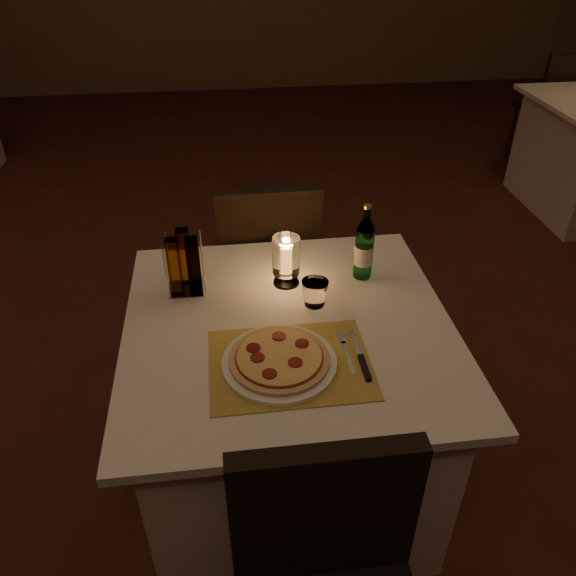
{
  "coord_description": "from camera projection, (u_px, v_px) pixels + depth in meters",
  "views": [
    {
      "loc": [
        0.01,
        -1.63,
        1.81
      ],
      "look_at": [
        0.18,
        -0.28,
        0.86
      ],
      "focal_mm": 35.0,
      "sensor_mm": 36.0,
      "label": 1
    }
  ],
  "objects": [
    {
      "name": "floor",
      "position": [
        238.0,
        422.0,
        2.37
      ],
      "size": [
        8.0,
        10.0,
        0.02
      ],
      "primitive_type": "cube",
      "color": "#471F17",
      "rests_on": "ground"
    },
    {
      "name": "main_table",
      "position": [
        289.0,
        407.0,
        1.92
      ],
      "size": [
        1.0,
        1.0,
        0.74
      ],
      "color": "silver",
      "rests_on": "ground"
    },
    {
      "name": "chair_far",
      "position": [
        267.0,
        256.0,
        2.4
      ],
      "size": [
        0.42,
        0.42,
        0.9
      ],
      "color": "black",
      "rests_on": "ground"
    },
    {
      "name": "placemat",
      "position": [
        290.0,
        364.0,
        1.56
      ],
      "size": [
        0.45,
        0.34,
        0.0
      ],
      "primitive_type": "cube",
      "color": "gold",
      "rests_on": "main_table"
    },
    {
      "name": "plate",
      "position": [
        279.0,
        362.0,
        1.55
      ],
      "size": [
        0.32,
        0.32,
        0.01
      ],
      "primitive_type": "cylinder",
      "color": "white",
      "rests_on": "placemat"
    },
    {
      "name": "pizza",
      "position": [
        279.0,
        358.0,
        1.55
      ],
      "size": [
        0.28,
        0.28,
        0.02
      ],
      "color": "#D8B77F",
      "rests_on": "plate"
    },
    {
      "name": "fork",
      "position": [
        346.0,
        350.0,
        1.61
      ],
      "size": [
        0.02,
        0.18,
        0.0
      ],
      "color": "silver",
      "rests_on": "placemat"
    },
    {
      "name": "knife",
      "position": [
        363.0,
        362.0,
        1.56
      ],
      "size": [
        0.02,
        0.22,
        0.01
      ],
      "color": "black",
      "rests_on": "placemat"
    },
    {
      "name": "tumbler",
      "position": [
        315.0,
        293.0,
        1.77
      ],
      "size": [
        0.09,
        0.09,
        0.09
      ],
      "primitive_type": null,
      "color": "white",
      "rests_on": "main_table"
    },
    {
      "name": "water_bottle",
      "position": [
        364.0,
        249.0,
        1.87
      ],
      "size": [
        0.06,
        0.06,
        0.27
      ],
      "color": "#5CAC66",
      "rests_on": "main_table"
    },
    {
      "name": "hurricane_candle",
      "position": [
        286.0,
        257.0,
        1.84
      ],
      "size": [
        0.09,
        0.09,
        0.17
      ],
      "color": "white",
      "rests_on": "main_table"
    },
    {
      "name": "cruet_caddy",
      "position": [
        185.0,
        265.0,
        1.8
      ],
      "size": [
        0.12,
        0.12,
        0.21
      ],
      "color": "white",
      "rests_on": "main_table"
    },
    {
      "name": "neighbor_chair_rb",
      "position": [
        558.0,
        100.0,
        4.26
      ],
      "size": [
        0.42,
        0.42,
        0.9
      ],
      "color": "black",
      "rests_on": "ground"
    }
  ]
}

